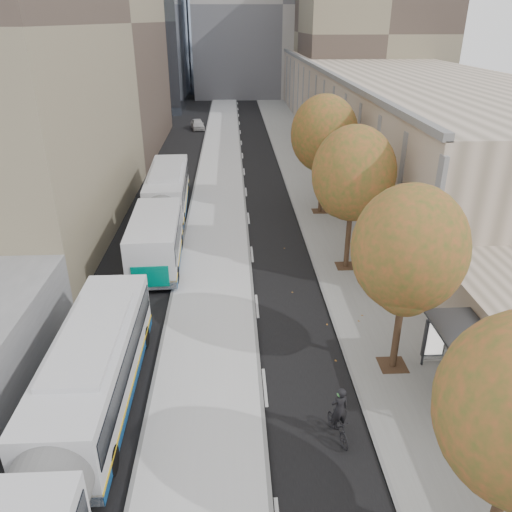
{
  "coord_description": "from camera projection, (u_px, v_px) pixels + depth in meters",
  "views": [
    {
      "loc": [
        -2.72,
        -3.07,
        12.75
      ],
      "look_at": [
        -1.68,
        18.48,
        2.5
      ],
      "focal_mm": 35.0,
      "sensor_mm": 36.0,
      "label": 1
    }
  ],
  "objects": [
    {
      "name": "tree_e",
      "position": [
        324.0,
        134.0,
        34.04
      ],
      "size": [
        4.6,
        4.6,
        7.92
      ],
      "color": "#321E13",
      "rests_on": "sidewalk"
    },
    {
      "name": "bus_shelter",
      "position": [
        475.0,
        351.0,
        17.55
      ],
      "size": [
        1.9,
        4.4,
        2.53
      ],
      "color": "#383A3F",
      "rests_on": "sidewalk"
    },
    {
      "name": "cyclist",
      "position": [
        338.0,
        420.0,
        16.49
      ],
      "size": [
        0.82,
        1.68,
        2.08
      ],
      "rotation": [
        0.0,
        0.0,
        0.23
      ],
      "color": "black",
      "rests_on": "ground"
    },
    {
      "name": "building_tan",
      "position": [
        370.0,
        94.0,
        65.06
      ],
      "size": [
        18.0,
        92.0,
        8.0
      ],
      "primitive_type": "cube",
      "color": "gray",
      "rests_on": "ground"
    },
    {
      "name": "building_far_block",
      "position": [
        278.0,
        6.0,
        88.8
      ],
      "size": [
        30.0,
        18.0,
        30.0
      ],
      "primitive_type": "cube",
      "color": "#9B958F",
      "rests_on": "ground"
    },
    {
      "name": "bus_platform",
      "position": [
        218.0,
        195.0,
        39.73
      ],
      "size": [
        4.25,
        150.0,
        0.15
      ],
      "primitive_type": "cube",
      "color": "silver",
      "rests_on": "ground"
    },
    {
      "name": "sidewalk",
      "position": [
        318.0,
        194.0,
        40.1
      ],
      "size": [
        4.75,
        150.0,
        0.08
      ],
      "primitive_type": "cube",
      "color": "gray",
      "rests_on": "ground"
    },
    {
      "name": "tree_d",
      "position": [
        354.0,
        174.0,
        26.02
      ],
      "size": [
        4.4,
        4.4,
        7.6
      ],
      "color": "#321E13",
      "rests_on": "sidewalk"
    },
    {
      "name": "bus_near",
      "position": [
        63.0,
        451.0,
        14.32
      ],
      "size": [
        2.52,
        16.93,
        2.82
      ],
      "rotation": [
        0.0,
        0.0,
        -0.0
      ],
      "color": "silver",
      "rests_on": "ground"
    },
    {
      "name": "tree_c",
      "position": [
        409.0,
        249.0,
        17.99
      ],
      "size": [
        4.2,
        4.2,
        7.28
      ],
      "color": "#321E13",
      "rests_on": "sidewalk"
    },
    {
      "name": "distant_car",
      "position": [
        198.0,
        124.0,
        63.79
      ],
      "size": [
        2.13,
        3.99,
        1.29
      ],
      "primitive_type": "imported",
      "rotation": [
        0.0,
        0.0,
        0.17
      ],
      "color": "#BABABA",
      "rests_on": "ground"
    },
    {
      "name": "bus_far",
      "position": [
        164.0,
        208.0,
        32.65
      ],
      "size": [
        3.26,
        17.74,
        2.94
      ],
      "rotation": [
        0.0,
        0.0,
        0.04
      ],
      "color": "silver",
      "rests_on": "ground"
    }
  ]
}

